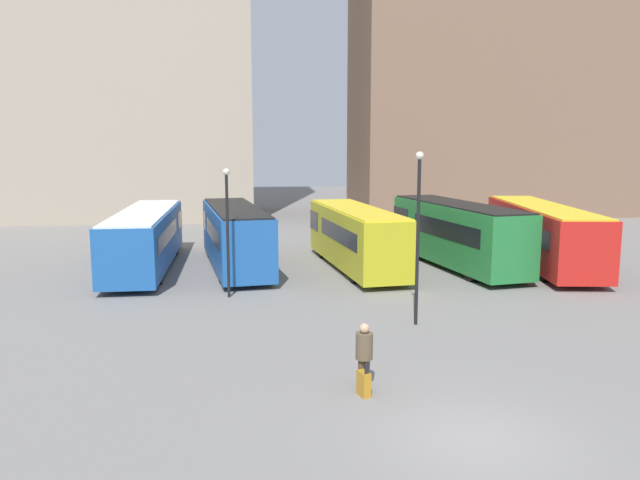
# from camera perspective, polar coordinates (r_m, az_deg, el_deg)

# --- Properties ---
(ground_plane) EXTENTS (160.00, 160.00, 0.00)m
(ground_plane) POSITION_cam_1_polar(r_m,az_deg,el_deg) (14.59, 14.18, -17.26)
(ground_plane) COLOR slate
(building_block_right) EXTENTS (25.33, 12.60, 30.75)m
(building_block_right) POSITION_cam_1_polar(r_m,az_deg,el_deg) (61.33, 15.81, 16.97)
(building_block_right) COLOR #7F604C
(building_block_right) RESTS_ON ground_plane
(bus_0) EXTENTS (2.82, 12.57, 2.97)m
(bus_0) POSITION_cam_1_polar(r_m,az_deg,el_deg) (33.07, -15.66, 0.29)
(bus_0) COLOR #1E56A3
(bus_0) RESTS_ON ground_plane
(bus_1) EXTENTS (4.01, 10.90, 3.17)m
(bus_1) POSITION_cam_1_polar(r_m,az_deg,el_deg) (32.18, -7.77, 0.48)
(bus_1) COLOR #1E56A3
(bus_1) RESTS_ON ground_plane
(bus_2) EXTENTS (3.71, 10.89, 3.11)m
(bus_2) POSITION_cam_1_polar(r_m,az_deg,el_deg) (31.89, 3.26, 0.41)
(bus_2) COLOR gold
(bus_2) RESTS_ON ground_plane
(bus_3) EXTENTS (4.29, 11.05, 3.32)m
(bus_3) POSITION_cam_1_polar(r_m,az_deg,el_deg) (33.01, 12.31, 0.71)
(bus_3) COLOR #237A38
(bus_3) RESTS_ON ground_plane
(bus_4) EXTENTS (4.22, 12.74, 3.15)m
(bus_4) POSITION_cam_1_polar(r_m,az_deg,el_deg) (34.75, 19.55, 0.66)
(bus_4) COLOR red
(bus_4) RESTS_ON ground_plane
(traveler) EXTENTS (0.57, 0.57, 1.75)m
(traveler) POSITION_cam_1_polar(r_m,az_deg,el_deg) (16.48, 4.06, -9.98)
(traveler) COLOR #4C3828
(traveler) RESTS_ON ground_plane
(suitcase) EXTENTS (0.33, 0.46, 0.92)m
(suitcase) POSITION_cam_1_polar(r_m,az_deg,el_deg) (16.25, 4.02, -12.96)
(suitcase) COLOR #B27A1E
(suitcase) RESTS_ON ground_plane
(lamp_post_0) EXTENTS (0.28, 0.28, 5.35)m
(lamp_post_0) POSITION_cam_1_polar(r_m,az_deg,el_deg) (25.81, -8.47, 1.66)
(lamp_post_0) COLOR black
(lamp_post_0) RESTS_ON ground_plane
(lamp_post_2) EXTENTS (0.28, 0.28, 6.08)m
(lamp_post_2) POSITION_cam_1_polar(r_m,az_deg,el_deg) (21.81, 8.95, 1.35)
(lamp_post_2) COLOR black
(lamp_post_2) RESTS_ON ground_plane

